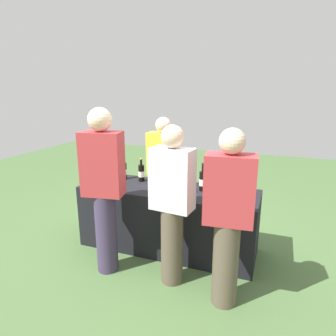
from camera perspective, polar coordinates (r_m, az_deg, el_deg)
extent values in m
plane|color=#476638|center=(3.84, 0.00, -14.80)|extent=(12.00, 12.00, 0.00)
cube|color=black|center=(3.66, 0.00, -9.60)|extent=(2.10, 0.69, 0.76)
cylinder|color=black|center=(3.90, -8.42, -0.58)|extent=(0.07, 0.07, 0.21)
cylinder|color=black|center=(3.86, -8.50, 1.45)|extent=(0.03, 0.03, 0.07)
cylinder|color=black|center=(3.85, -8.52, 2.08)|extent=(0.03, 0.03, 0.02)
cylinder|color=silver|center=(3.90, -8.41, -0.73)|extent=(0.07, 0.07, 0.07)
cylinder|color=black|center=(3.78, -5.12, -0.98)|extent=(0.08, 0.08, 0.21)
cylinder|color=black|center=(3.75, -5.17, 1.10)|extent=(0.03, 0.03, 0.07)
cylinder|color=gold|center=(3.74, -5.18, 1.76)|extent=(0.03, 0.03, 0.02)
cylinder|color=silver|center=(3.79, -5.11, -1.13)|extent=(0.08, 0.08, 0.07)
cylinder|color=black|center=(3.76, -3.40, -0.92)|extent=(0.06, 0.06, 0.23)
cylinder|color=black|center=(3.72, -3.44, 1.32)|extent=(0.02, 0.02, 0.08)
cylinder|color=black|center=(3.71, -3.45, 2.00)|extent=(0.03, 0.03, 0.02)
cylinder|color=silver|center=(3.76, -3.40, -1.09)|extent=(0.06, 0.06, 0.08)
cylinder|color=black|center=(3.60, 3.14, -1.55)|extent=(0.07, 0.07, 0.24)
cylinder|color=black|center=(3.56, 3.18, 0.94)|extent=(0.03, 0.03, 0.09)
cylinder|color=maroon|center=(3.55, 3.19, 1.73)|extent=(0.03, 0.03, 0.02)
cylinder|color=silver|center=(3.60, 3.14, -1.73)|extent=(0.07, 0.07, 0.08)
cylinder|color=black|center=(3.44, 6.63, -2.53)|extent=(0.08, 0.08, 0.23)
cylinder|color=black|center=(3.40, 6.71, -0.03)|extent=(0.03, 0.03, 0.09)
cylinder|color=black|center=(3.38, 6.74, 0.80)|extent=(0.03, 0.03, 0.02)
cylinder|color=silver|center=(3.44, 6.63, -2.70)|extent=(0.08, 0.08, 0.08)
cylinder|color=black|center=(3.44, 10.37, -2.70)|extent=(0.07, 0.07, 0.22)
cylinder|color=black|center=(3.40, 10.48, -0.29)|extent=(0.02, 0.02, 0.08)
cylinder|color=maroon|center=(3.39, 10.52, 0.47)|extent=(0.03, 0.03, 0.02)
cylinder|color=silver|center=(3.44, 10.36, -2.87)|extent=(0.07, 0.07, 0.08)
cylinder|color=black|center=(3.37, 12.90, -3.24)|extent=(0.07, 0.07, 0.22)
cylinder|color=black|center=(3.32, 13.05, -0.76)|extent=(0.03, 0.03, 0.08)
cylinder|color=gold|center=(3.31, 13.10, 0.06)|extent=(0.03, 0.03, 0.02)
cylinder|color=silver|center=(3.37, 12.89, -3.42)|extent=(0.07, 0.07, 0.08)
cylinder|color=silver|center=(3.45, 0.58, -4.33)|extent=(0.06, 0.06, 0.00)
cylinder|color=silver|center=(3.43, 0.58, -3.79)|extent=(0.01, 0.01, 0.07)
sphere|color=silver|center=(3.41, 0.59, -2.78)|extent=(0.07, 0.07, 0.07)
sphere|color=#590C19|center=(3.42, 0.58, -2.97)|extent=(0.04, 0.04, 0.04)
cylinder|color=silver|center=(3.39, 3.72, -4.72)|extent=(0.06, 0.06, 0.00)
cylinder|color=silver|center=(3.37, 3.73, -4.10)|extent=(0.01, 0.01, 0.07)
sphere|color=silver|center=(3.35, 3.75, -2.97)|extent=(0.08, 0.08, 0.08)
cylinder|color=silver|center=(3.21, 8.61, -5.99)|extent=(0.06, 0.06, 0.00)
cylinder|color=silver|center=(3.20, 8.63, -5.40)|extent=(0.01, 0.01, 0.07)
sphere|color=silver|center=(3.18, 8.67, -4.33)|extent=(0.07, 0.07, 0.07)
sphere|color=#590C19|center=(3.18, 8.67, -4.52)|extent=(0.04, 0.04, 0.04)
cylinder|color=silver|center=(3.27, 10.31, -5.66)|extent=(0.07, 0.07, 0.00)
cylinder|color=silver|center=(3.26, 10.35, -5.00)|extent=(0.01, 0.01, 0.08)
sphere|color=silver|center=(3.23, 10.41, -3.81)|extent=(0.07, 0.07, 0.07)
cylinder|color=silver|center=(3.31, 9.34, -3.60)|extent=(0.18, 0.18, 0.19)
cylinder|color=#3F3351|center=(4.23, -0.88, -6.17)|extent=(0.23, 0.23, 0.76)
cube|color=yellow|center=(4.03, -0.91, 2.73)|extent=(0.42, 0.24, 0.57)
sphere|color=beige|center=(3.97, -0.94, 8.24)|extent=(0.21, 0.21, 0.21)
cylinder|color=#3F3351|center=(3.28, -11.71, -12.08)|extent=(0.22, 0.22, 0.86)
cube|color=#B23338|center=(3.02, -12.46, 0.74)|extent=(0.44, 0.29, 0.64)
sphere|color=beige|center=(2.95, -12.94, 9.03)|extent=(0.23, 0.23, 0.23)
cylinder|color=brown|center=(3.06, 0.76, -14.63)|extent=(0.22, 0.22, 0.79)
cube|color=silver|center=(2.78, 0.81, -2.18)|extent=(0.42, 0.26, 0.59)
sphere|color=beige|center=(2.69, 0.85, 6.04)|extent=(0.21, 0.21, 0.21)
cylinder|color=brown|center=(2.83, 10.93, -17.51)|extent=(0.23, 0.23, 0.80)
cube|color=#B23338|center=(2.53, 11.70, -4.06)|extent=(0.44, 0.27, 0.60)
sphere|color=beige|center=(2.43, 12.21, 5.03)|extent=(0.22, 0.22, 0.22)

